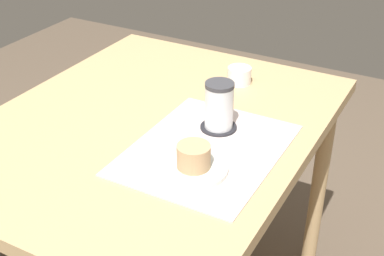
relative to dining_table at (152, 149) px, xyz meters
name	(u,v)px	position (x,y,z in m)	size (l,w,h in m)	color
dining_table	(152,149)	(0.00, 0.00, 0.00)	(1.03, 0.82, 0.72)	tan
placemat	(207,149)	(-0.05, -0.19, 0.09)	(0.43, 0.33, 0.00)	silver
pastry_plate	(194,169)	(-0.15, -0.21, 0.09)	(0.15, 0.15, 0.01)	silver
pastry	(194,156)	(-0.15, -0.21, 0.13)	(0.08, 0.08, 0.05)	tan
coffee_coaster	(219,127)	(0.05, -0.17, 0.09)	(0.09, 0.09, 0.01)	#232328
coffee_mug	(220,105)	(0.05, -0.17, 0.15)	(0.11, 0.07, 0.12)	white
sugar_bowl	(239,75)	(0.33, -0.11, 0.11)	(0.07, 0.07, 0.05)	white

